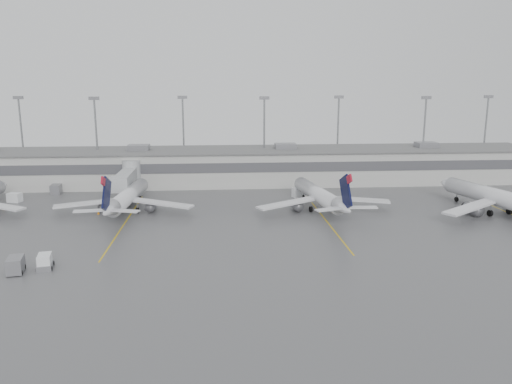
{
  "coord_description": "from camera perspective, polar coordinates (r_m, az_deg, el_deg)",
  "views": [
    {
      "loc": [
        -1.2,
        -60.9,
        23.49
      ],
      "look_at": [
        5.26,
        24.0,
        5.0
      ],
      "focal_mm": 35.0,
      "sensor_mm": 36.0,
      "label": 1
    }
  ],
  "objects": [
    {
      "name": "ground",
      "position": [
        65.28,
        -3.04,
        -8.86
      ],
      "size": [
        260.0,
        260.0,
        0.0
      ],
      "primitive_type": "plane",
      "color": "#4E4E50",
      "rests_on": "ground"
    },
    {
      "name": "terminal",
      "position": [
        120.44,
        -3.73,
        3.0
      ],
      "size": [
        152.0,
        17.0,
        9.45
      ],
      "color": "#ACACA7",
      "rests_on": "ground"
    },
    {
      "name": "light_masts",
      "position": [
        125.18,
        -3.81,
        6.97
      ],
      "size": [
        142.4,
        8.0,
        20.6
      ],
      "color": "gray",
      "rests_on": "ground"
    },
    {
      "name": "jet_bridge_right",
      "position": [
        110.11,
        -14.38,
        1.6
      ],
      "size": [
        4.0,
        17.2,
        7.0
      ],
      "color": "#999B9E",
      "rests_on": "ground"
    },
    {
      "name": "stand_markings",
      "position": [
        88.09,
        -3.42,
        -3.23
      ],
      "size": [
        105.25,
        40.0,
        0.01
      ],
      "color": "gold",
      "rests_on": "ground"
    },
    {
      "name": "jet_mid_left",
      "position": [
        95.59,
        -14.57,
        -0.58
      ],
      "size": [
        25.72,
        28.92,
        9.36
      ],
      "rotation": [
        0.0,
        0.0,
        -0.08
      ],
      "color": "silver",
      "rests_on": "ground"
    },
    {
      "name": "jet_mid_right",
      "position": [
        94.62,
        7.37,
        -0.4
      ],
      "size": [
        25.73,
        29.04,
        9.43
      ],
      "rotation": [
        0.0,
        0.0,
        0.15
      ],
      "color": "silver",
      "rests_on": "ground"
    },
    {
      "name": "jet_far_right",
      "position": [
        101.19,
        26.0,
        -0.57
      ],
      "size": [
        27.56,
        31.27,
        10.29
      ],
      "rotation": [
        0.0,
        0.0,
        0.24
      ],
      "color": "silver",
      "rests_on": "ground"
    },
    {
      "name": "baggage_tug",
      "position": [
        70.8,
        -22.98,
        -7.49
      ],
      "size": [
        2.43,
        3.29,
        1.93
      ],
      "rotation": [
        0.0,
        0.0,
        0.19
      ],
      "color": "white",
      "rests_on": "ground"
    },
    {
      "name": "baggage_cart",
      "position": [
        70.74,
        -25.78,
        -7.5
      ],
      "size": [
        2.37,
        3.46,
        2.04
      ],
      "rotation": [
        0.0,
        0.0,
        0.19
      ],
      "color": "slate",
      "rests_on": "ground"
    },
    {
      "name": "gse_uld_a",
      "position": [
        112.43,
        -25.87,
        -0.57
      ],
      "size": [
        2.98,
        2.38,
        1.85
      ],
      "primitive_type": "cube",
      "rotation": [
        0.0,
        0.0,
        -0.27
      ],
      "color": "white",
      "rests_on": "ground"
    },
    {
      "name": "gse_uld_b",
      "position": [
        105.62,
        -14.51,
        -0.47
      ],
      "size": [
        2.86,
        2.1,
        1.87
      ],
      "primitive_type": "cube",
      "rotation": [
        0.0,
        0.0,
        0.13
      ],
      "color": "white",
      "rests_on": "ground"
    },
    {
      "name": "gse_uld_c",
      "position": [
        105.99,
        4.96,
        -0.06
      ],
      "size": [
        3.17,
        2.57,
        1.95
      ],
      "primitive_type": "cube",
      "rotation": [
        0.0,
        0.0,
        0.3
      ],
      "color": "white",
      "rests_on": "ground"
    },
    {
      "name": "gse_loader",
      "position": [
        117.27,
        -21.87,
        0.31
      ],
      "size": [
        2.27,
        3.39,
        2.03
      ],
      "primitive_type": "cube",
      "rotation": [
        0.0,
        0.0,
        0.08
      ],
      "color": "slate",
      "rests_on": "ground"
    },
    {
      "name": "cone_a",
      "position": [
        106.83,
        -26.88,
        -1.61
      ],
      "size": [
        0.43,
        0.43,
        0.68
      ],
      "primitive_type": "cone",
      "color": "orange",
      "rests_on": "ground"
    },
    {
      "name": "cone_b",
      "position": [
        96.32,
        -17.57,
        -2.23
      ],
      "size": [
        0.45,
        0.45,
        0.71
      ],
      "primitive_type": "cone",
      "color": "orange",
      "rests_on": "ground"
    },
    {
      "name": "cone_c",
      "position": [
        104.12,
        7.89,
        -0.71
      ],
      "size": [
        0.42,
        0.42,
        0.68
      ],
      "primitive_type": "cone",
      "color": "orange",
      "rests_on": "ground"
    },
    {
      "name": "cone_d",
      "position": [
        106.73,
        22.84,
        -1.24
      ],
      "size": [
        0.46,
        0.46,
        0.73
      ],
      "primitive_type": "cone",
      "color": "orange",
      "rests_on": "ground"
    }
  ]
}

